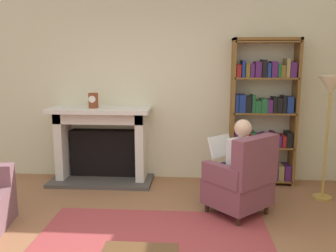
{
  "coord_description": "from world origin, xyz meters",
  "views": [
    {
      "loc": [
        0.39,
        -2.96,
        1.84
      ],
      "look_at": [
        0.1,
        1.2,
        1.05
      ],
      "focal_mm": 39.51,
      "sensor_mm": 36.0,
      "label": 1
    }
  ],
  "objects_px": {
    "fireplace": "(102,142)",
    "armchair_reading": "(242,181)",
    "bookshelf": "(263,115)",
    "seated_reader": "(235,162)",
    "floor_lamp": "(330,96)",
    "mantel_clock": "(93,100)"
  },
  "relations": [
    {
      "from": "fireplace",
      "to": "armchair_reading",
      "type": "height_order",
      "value": "fireplace"
    },
    {
      "from": "bookshelf",
      "to": "seated_reader",
      "type": "bearing_deg",
      "value": -114.76
    },
    {
      "from": "fireplace",
      "to": "floor_lamp",
      "type": "bearing_deg",
      "value": -9.92
    },
    {
      "from": "mantel_clock",
      "to": "bookshelf",
      "type": "relative_size",
      "value": 0.1
    },
    {
      "from": "mantel_clock",
      "to": "armchair_reading",
      "type": "distance_m",
      "value": 2.39
    },
    {
      "from": "bookshelf",
      "to": "floor_lamp",
      "type": "distance_m",
      "value": 0.97
    },
    {
      "from": "seated_reader",
      "to": "fireplace",
      "type": "bearing_deg",
      "value": -73.18
    },
    {
      "from": "bookshelf",
      "to": "armchair_reading",
      "type": "xyz_separation_m",
      "value": [
        -0.42,
        -1.17,
        -0.59
      ]
    },
    {
      "from": "fireplace",
      "to": "armchair_reading",
      "type": "xyz_separation_m",
      "value": [
        1.92,
        -1.13,
        -0.16
      ]
    },
    {
      "from": "armchair_reading",
      "to": "bookshelf",
      "type": "bearing_deg",
      "value": -153.28
    },
    {
      "from": "mantel_clock",
      "to": "floor_lamp",
      "type": "xyz_separation_m",
      "value": [
        3.13,
        -0.43,
        0.14
      ]
    },
    {
      "from": "armchair_reading",
      "to": "floor_lamp",
      "type": "bearing_deg",
      "value": 164.32
    },
    {
      "from": "bookshelf",
      "to": "fireplace",
      "type": "bearing_deg",
      "value": -179.17
    },
    {
      "from": "floor_lamp",
      "to": "bookshelf",
      "type": "bearing_deg",
      "value": 141.41
    },
    {
      "from": "floor_lamp",
      "to": "seated_reader",
      "type": "bearing_deg",
      "value": -157.03
    },
    {
      "from": "mantel_clock",
      "to": "armchair_reading",
      "type": "relative_size",
      "value": 0.22
    },
    {
      "from": "bookshelf",
      "to": "armchair_reading",
      "type": "distance_m",
      "value": 1.37
    },
    {
      "from": "floor_lamp",
      "to": "mantel_clock",
      "type": "bearing_deg",
      "value": 172.15
    },
    {
      "from": "fireplace",
      "to": "armchair_reading",
      "type": "bearing_deg",
      "value": -30.47
    },
    {
      "from": "fireplace",
      "to": "seated_reader",
      "type": "xyz_separation_m",
      "value": [
        1.84,
        -1.05,
        0.03
      ]
    },
    {
      "from": "armchair_reading",
      "to": "fireplace",
      "type": "bearing_deg",
      "value": -74.06
    },
    {
      "from": "floor_lamp",
      "to": "armchair_reading",
      "type": "bearing_deg",
      "value": -152.09
    }
  ]
}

